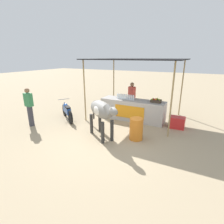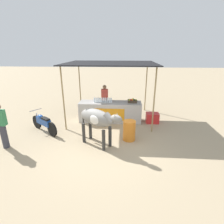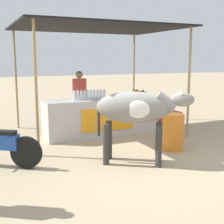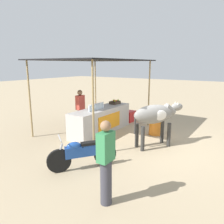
{
  "view_description": "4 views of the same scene",
  "coord_description": "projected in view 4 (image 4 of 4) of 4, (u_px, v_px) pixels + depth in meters",
  "views": [
    {
      "loc": [
        2.81,
        -5.24,
        2.89
      ],
      "look_at": [
        -0.33,
        0.75,
        0.73
      ],
      "focal_mm": 28.0,
      "sensor_mm": 36.0,
      "label": 1
    },
    {
      "loc": [
        0.64,
        -5.89,
        3.38
      ],
      "look_at": [
        0.15,
        1.35,
        0.76
      ],
      "focal_mm": 28.0,
      "sensor_mm": 36.0,
      "label": 2
    },
    {
      "loc": [
        -3.09,
        -5.21,
        1.99
      ],
      "look_at": [
        -0.19,
        1.13,
        0.79
      ],
      "focal_mm": 50.0,
      "sensor_mm": 36.0,
      "label": 3
    },
    {
      "loc": [
        -6.63,
        -2.75,
        2.63
      ],
      "look_at": [
        -0.47,
        1.37,
        0.99
      ],
      "focal_mm": 35.0,
      "sensor_mm": 36.0,
      "label": 4
    }
  ],
  "objects": [
    {
      "name": "stall_counter",
      "position": [
        101.0,
        120.0,
        8.53
      ],
      "size": [
        3.0,
        0.82,
        0.96
      ],
      "color": "#B2ADA8",
      "rests_on": "ground"
    },
    {
      "name": "cooler_box",
      "position": [
        129.0,
        116.0,
        10.2
      ],
      "size": [
        0.6,
        0.44,
        0.48
      ],
      "primitive_type": "cube",
      "color": "red",
      "rests_on": "ground"
    },
    {
      "name": "stall_awning",
      "position": [
        94.0,
        63.0,
        8.22
      ],
      "size": [
        4.2,
        3.2,
        2.79
      ],
      "color": "black",
      "rests_on": "ground"
    },
    {
      "name": "ground_plane",
      "position": [
        153.0,
        143.0,
        7.44
      ],
      "size": [
        60.0,
        60.0,
        0.0
      ],
      "primitive_type": "plane",
      "color": "tan"
    },
    {
      "name": "water_barrel",
      "position": [
        156.0,
        124.0,
        8.24
      ],
      "size": [
        0.48,
        0.48,
        0.8
      ],
      "primitive_type": "cylinder",
      "color": "orange",
      "rests_on": "ground"
    },
    {
      "name": "cow",
      "position": [
        156.0,
        115.0,
        6.91
      ],
      "size": [
        1.72,
        1.3,
        1.44
      ],
      "color": "gray",
      "rests_on": "ground"
    },
    {
      "name": "vendor_behind_counter",
      "position": [
        80.0,
        110.0,
        8.58
      ],
      "size": [
        0.34,
        0.22,
        1.65
      ],
      "color": "#383842",
      "rests_on": "ground"
    },
    {
      "name": "fruit_crate",
      "position": [
        115.0,
        102.0,
        9.3
      ],
      "size": [
        0.44,
        0.32,
        0.18
      ],
      "color": "#3F3326",
      "rests_on": "stall_counter"
    },
    {
      "name": "water_bottle_row",
      "position": [
        96.0,
        107.0,
        8.09
      ],
      "size": [
        0.88,
        0.07,
        0.25
      ],
      "color": "silver",
      "rests_on": "stall_counter"
    },
    {
      "name": "motorcycle_parked",
      "position": [
        82.0,
        153.0,
        5.53
      ],
      "size": [
        1.51,
        1.11,
        0.9
      ],
      "color": "black",
      "rests_on": "ground"
    },
    {
      "name": "passerby_on_street",
      "position": [
        106.0,
        162.0,
        4.03
      ],
      "size": [
        0.34,
        0.22,
        1.65
      ],
      "color": "#383842",
      "rests_on": "ground"
    }
  ]
}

